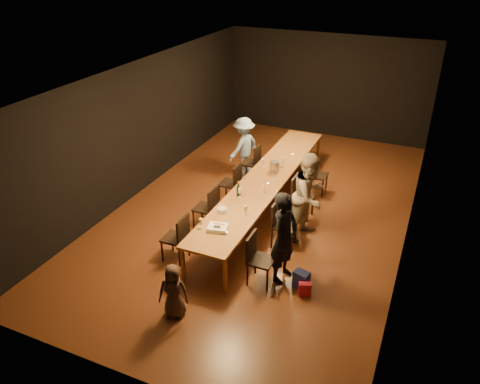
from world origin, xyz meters
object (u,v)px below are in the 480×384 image
at_px(ice_bucket, 274,166).
at_px(child, 173,291).
at_px(woman_tan, 309,196).
at_px(chair_left_2, 230,183).
at_px(birthday_cake, 218,228).
at_px(plate_stack, 222,210).
at_px(table, 265,180).
at_px(chair_right_1, 284,225).
at_px(chair_left_1, 205,207).
at_px(chair_right_0, 261,260).
at_px(chair_right_2, 303,197).
at_px(man_blue, 244,146).
at_px(woman_birthday, 284,237).
at_px(chair_left_3, 250,162).
at_px(chair_left_0, 175,237).
at_px(chair_right_3, 318,175).
at_px(champagne_bottle, 238,189).

bearing_deg(ice_bucket, child, -92.14).
xyz_separation_m(woman_tan, child, (-1.25, -3.08, -0.41)).
distance_m(chair_left_2, birthday_cake, 2.41).
bearing_deg(child, plate_stack, 73.59).
xyz_separation_m(table, chair_right_1, (0.85, -1.20, -0.24)).
bearing_deg(chair_left_1, chair_right_0, -125.22).
distance_m(chair_right_2, ice_bucket, 0.98).
relative_size(chair_left_1, woman_tan, 0.53).
relative_size(man_blue, birthday_cake, 3.69).
distance_m(chair_left_1, plate_stack, 0.86).
bearing_deg(woman_birthday, man_blue, 42.48).
height_order(chair_right_0, plate_stack, chair_right_0).
bearing_deg(chair_left_3, woman_tan, -132.48).
height_order(table, child, child).
relative_size(woman_birthday, woman_tan, 0.95).
bearing_deg(chair_left_2, chair_left_0, -180.00).
bearing_deg(chair_left_1, woman_birthday, -114.98).
relative_size(chair_right_2, man_blue, 0.63).
bearing_deg(woman_tan, chair_left_2, 90.10).
bearing_deg(table, chair_right_1, -54.69).
xyz_separation_m(chair_left_3, ice_bucket, (0.91, -0.80, 0.40)).
distance_m(table, chair_right_3, 1.49).
xyz_separation_m(chair_left_1, birthday_cake, (0.81, -1.05, 0.33)).
height_order(table, woman_birthday, woman_birthday).
distance_m(chair_right_2, child, 3.83).
height_order(chair_left_0, chair_left_2, same).
bearing_deg(chair_right_0, child, -35.87).
relative_size(chair_left_0, birthday_cake, 2.33).
height_order(chair_right_3, woman_tan, woman_tan).
relative_size(chair_right_1, chair_left_3, 1.00).
xyz_separation_m(chair_left_0, plate_stack, (0.62, 0.71, 0.34)).
height_order(chair_left_1, chair_left_3, same).
bearing_deg(champagne_bottle, woman_birthday, -40.72).
height_order(table, chair_left_3, chair_left_3).
bearing_deg(table, birthday_cake, -91.01).
bearing_deg(chair_left_3, chair_left_0, -180.00).
xyz_separation_m(chair_left_2, plate_stack, (0.62, -1.69, 0.34)).
height_order(chair_left_2, woman_tan, woman_tan).
distance_m(chair_right_0, birthday_cake, 0.96).
xyz_separation_m(chair_right_0, champagne_bottle, (-1.06, 1.44, 0.45)).
xyz_separation_m(chair_right_1, chair_right_3, (0.00, 2.40, 0.00)).
relative_size(table, chair_left_3, 6.45).
bearing_deg(woman_birthday, woman_tan, 10.05).
bearing_deg(man_blue, woman_tan, 65.12).
bearing_deg(birthday_cake, chair_left_1, 115.51).
xyz_separation_m(chair_right_3, woman_birthday, (0.30, -3.33, 0.37)).
distance_m(table, champagne_bottle, 1.00).
distance_m(chair_right_2, plate_stack, 2.03).
relative_size(chair_right_1, chair_left_1, 1.00).
height_order(chair_left_2, child, child).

